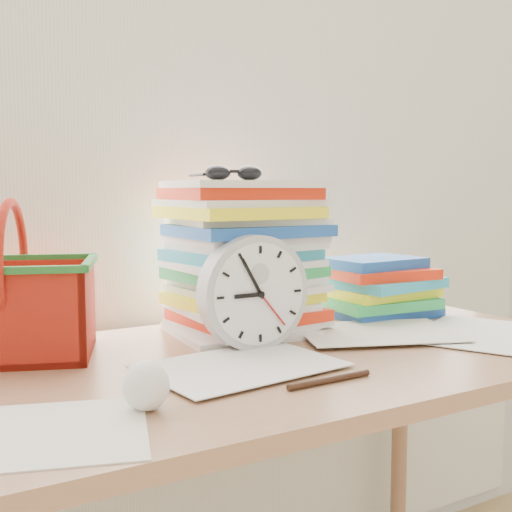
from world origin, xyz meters
TOP-DOWN VIEW (x-y plane):
  - curtain at (0.00, 1.98)m, footprint 2.40×0.01m
  - desk at (0.00, 1.60)m, footprint 1.40×0.70m
  - paper_stack at (0.08, 1.78)m, footprint 0.35×0.29m
  - clock at (0.02, 1.64)m, footprint 0.22×0.04m
  - sunglasses at (0.04, 1.75)m, footprint 0.16×0.14m
  - book_stack at (0.44, 1.77)m, footprint 0.28×0.22m
  - basket at (-0.39, 1.82)m, footprint 0.34×0.31m
  - crumpled_ball at (-0.28, 1.42)m, footprint 0.07×0.07m
  - pen at (0.02, 1.39)m, footprint 0.16×0.02m
  - scattered_papers at (0.00, 1.60)m, footprint 1.26×0.42m

SIDE VIEW (x-z plane):
  - desk at x=0.00m, z-range 0.30..1.05m
  - pen at x=0.02m, z-range 0.75..0.76m
  - scattered_papers at x=0.00m, z-range 0.75..0.77m
  - crumpled_ball at x=-0.28m, z-range 0.75..0.82m
  - book_stack at x=0.44m, z-range 0.75..0.89m
  - clock at x=0.02m, z-range 0.75..0.97m
  - basket at x=-0.39m, z-range 0.75..1.03m
  - paper_stack at x=0.08m, z-range 0.75..1.08m
  - sunglasses at x=0.04m, z-range 1.07..1.11m
  - curtain at x=0.00m, z-range 0.05..2.55m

